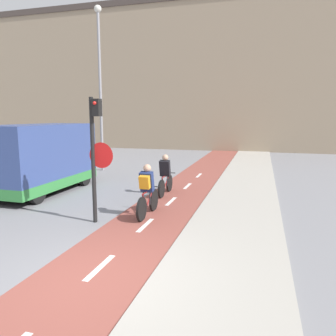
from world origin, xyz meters
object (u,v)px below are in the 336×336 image
at_px(traffic_light_pole, 95,147).
at_px(street_lamp_far, 100,75).
at_px(van, 42,159).
at_px(cyclist_far, 165,177).
at_px(cyclist_near, 147,192).

xyz_separation_m(traffic_light_pole, street_lamp_far, (-3.87, 7.83, 2.86)).
xyz_separation_m(street_lamp_far, van, (0.18, -5.17, -3.66)).
relative_size(cyclist_far, van, 0.36).
bearing_deg(street_lamp_far, traffic_light_pole, -63.69).
xyz_separation_m(street_lamp_far, cyclist_far, (4.73, -4.36, -4.23)).
bearing_deg(van, street_lamp_far, 92.00).
xyz_separation_m(street_lamp_far, cyclist_near, (4.97, -6.96, -4.18)).
xyz_separation_m(traffic_light_pole, cyclist_far, (0.86, 3.47, -1.38)).
bearing_deg(traffic_light_pole, cyclist_far, 76.04).
bearing_deg(traffic_light_pole, cyclist_near, 38.20).
bearing_deg(cyclist_near, traffic_light_pole, -141.80).
height_order(traffic_light_pole, van, traffic_light_pole).
bearing_deg(cyclist_near, cyclist_far, 95.18).
xyz_separation_m(traffic_light_pole, van, (-3.69, 2.66, -0.80)).
height_order(street_lamp_far, cyclist_near, street_lamp_far).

